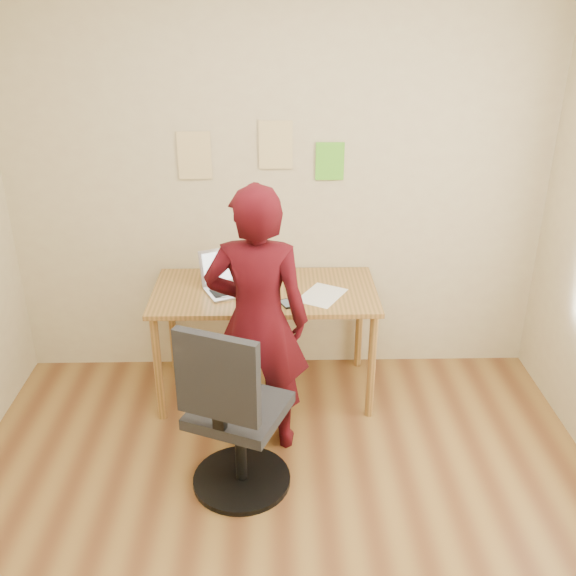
{
  "coord_description": "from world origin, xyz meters",
  "views": [
    {
      "loc": [
        -0.02,
        -2.26,
        2.43
      ],
      "look_at": [
        0.04,
        0.95,
        0.95
      ],
      "focal_mm": 40.0,
      "sensor_mm": 36.0,
      "label": 1
    }
  ],
  "objects_px": {
    "office_chair": "(234,423)",
    "person": "(258,322)",
    "laptop": "(230,281)",
    "phone": "(286,304)",
    "desk": "(265,302)"
  },
  "relations": [
    {
      "from": "laptop",
      "to": "phone",
      "type": "xyz_separation_m",
      "value": [
        0.35,
        -0.23,
        -0.05
      ]
    },
    {
      "from": "desk",
      "to": "laptop",
      "type": "distance_m",
      "value": 0.26
    },
    {
      "from": "office_chair",
      "to": "person",
      "type": "bearing_deg",
      "value": 97.86
    },
    {
      "from": "office_chair",
      "to": "person",
      "type": "height_order",
      "value": "person"
    },
    {
      "from": "desk",
      "to": "phone",
      "type": "bearing_deg",
      "value": -57.87
    },
    {
      "from": "desk",
      "to": "office_chair",
      "type": "distance_m",
      "value": 0.99
    },
    {
      "from": "laptop",
      "to": "office_chair",
      "type": "xyz_separation_m",
      "value": [
        0.06,
        -0.98,
        -0.35
      ]
    },
    {
      "from": "phone",
      "to": "person",
      "type": "height_order",
      "value": "person"
    },
    {
      "from": "phone",
      "to": "laptop",
      "type": "bearing_deg",
      "value": 121.85
    },
    {
      "from": "phone",
      "to": "office_chair",
      "type": "height_order",
      "value": "office_chair"
    },
    {
      "from": "desk",
      "to": "laptop",
      "type": "height_order",
      "value": "laptop"
    },
    {
      "from": "phone",
      "to": "desk",
      "type": "bearing_deg",
      "value": 97.97
    },
    {
      "from": "laptop",
      "to": "person",
      "type": "bearing_deg",
      "value": -95.23
    },
    {
      "from": "phone",
      "to": "office_chair",
      "type": "distance_m",
      "value": 0.85
    },
    {
      "from": "desk",
      "to": "laptop",
      "type": "relative_size",
      "value": 3.37
    }
  ]
}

